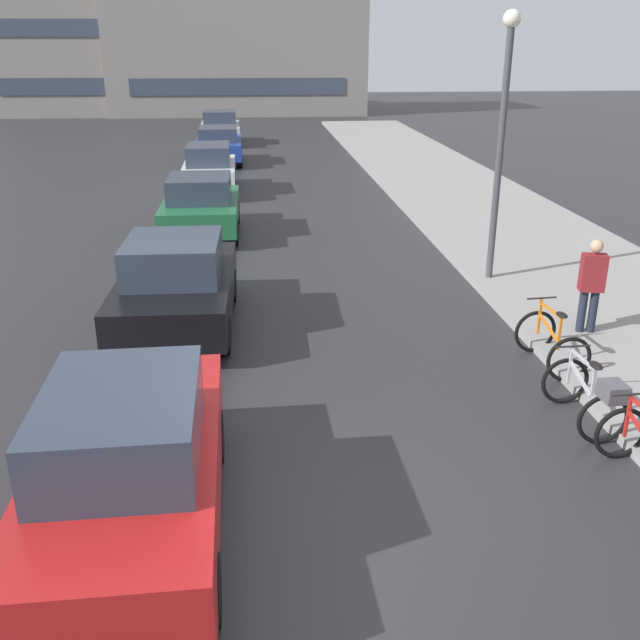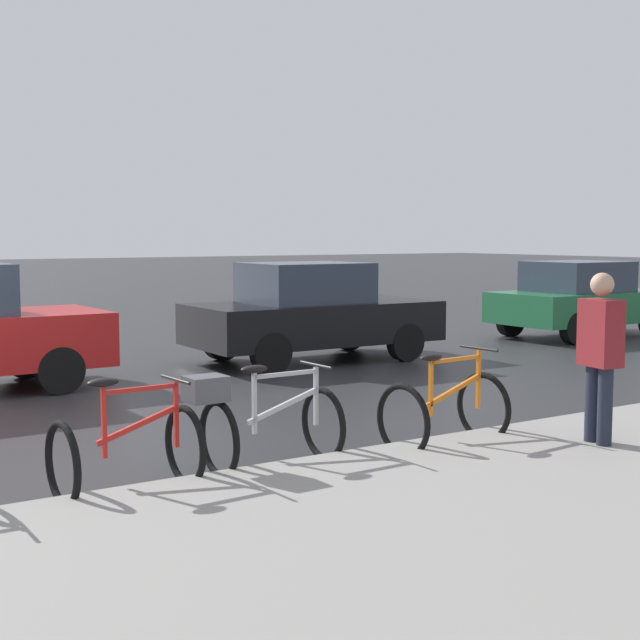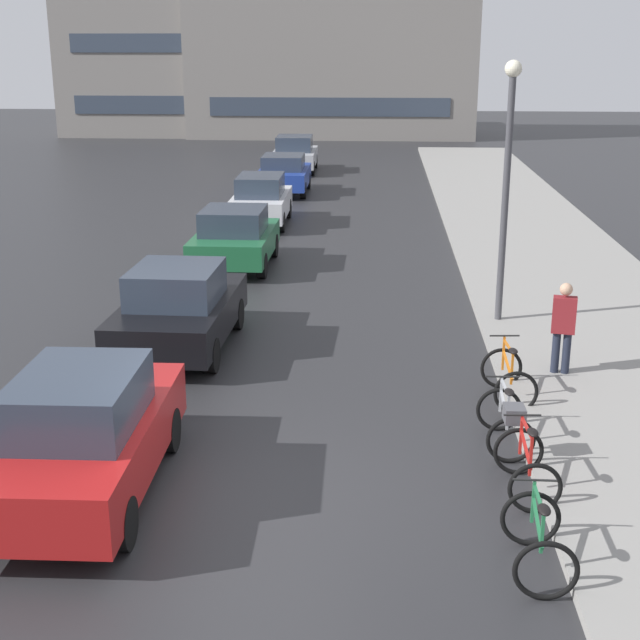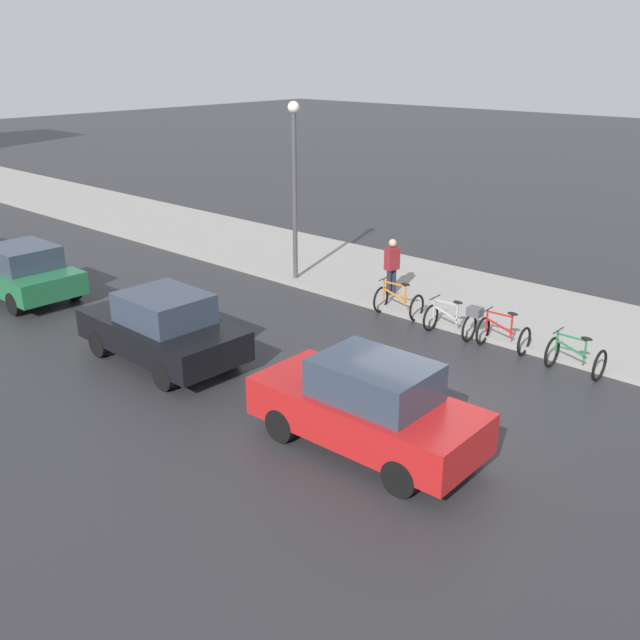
{
  "view_description": "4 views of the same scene",
  "coord_description": "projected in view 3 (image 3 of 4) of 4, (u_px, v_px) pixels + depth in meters",
  "views": [
    {
      "loc": [
        -0.94,
        -6.33,
        4.78
      ],
      "look_at": [
        0.02,
        3.73,
        0.83
      ],
      "focal_mm": 40.0,
      "sensor_mm": 36.0,
      "label": 1
    },
    {
      "loc": [
        10.2,
        -2.21,
        2.11
      ],
      "look_at": [
        0.19,
        4.31,
        0.97
      ],
      "focal_mm": 50.0,
      "sensor_mm": 36.0,
      "label": 2
    },
    {
      "loc": [
        1.45,
        -10.35,
        5.66
      ],
      "look_at": [
        0.53,
        3.61,
        1.31
      ],
      "focal_mm": 50.0,
      "sensor_mm": 36.0,
      "label": 3
    },
    {
      "loc": [
        -11.12,
        -6.91,
        6.68
      ],
      "look_at": [
        -0.27,
        2.83,
        1.17
      ],
      "focal_mm": 40.0,
      "sensor_mm": 36.0,
      "label": 4
    }
  ],
  "objects": [
    {
      "name": "car_green",
      "position": [
        235.0,
        238.0,
        23.36
      ],
      "size": [
        1.96,
        3.8,
        1.57
      ],
      "color": "#1E6038",
      "rests_on": "ground"
    },
    {
      "name": "building_facade_main",
      "position": [
        333.0,
        45.0,
        55.68
      ],
      "size": [
        17.62,
        7.18,
        11.17
      ],
      "color": "gray",
      "rests_on": "ground"
    },
    {
      "name": "car_white",
      "position": [
        261.0,
        200.0,
        28.81
      ],
      "size": [
        1.77,
        3.89,
        1.63
      ],
      "color": "silver",
      "rests_on": "ground"
    },
    {
      "name": "bicycle_third",
      "position": [
        507.0,
        420.0,
        12.79
      ],
      "size": [
        0.72,
        1.43,
        0.97
      ],
      "color": "black",
      "rests_on": "ground"
    },
    {
      "name": "building_facade_side",
      "position": [
        179.0,
        43.0,
        57.47
      ],
      "size": [
        14.09,
        8.46,
        11.35
      ],
      "color": "gray",
      "rests_on": "ground"
    },
    {
      "name": "pedestrian",
      "position": [
        563.0,
        326.0,
        15.37
      ],
      "size": [
        0.44,
        0.31,
        1.76
      ],
      "color": "#1E2333",
      "rests_on": "ground"
    },
    {
      "name": "car_red",
      "position": [
        85.0,
        435.0,
        11.45
      ],
      "size": [
        1.86,
        4.26,
        1.73
      ],
      "color": "#AD1919",
      "rests_on": "ground"
    },
    {
      "name": "bicycle_nearest",
      "position": [
        538.0,
        540.0,
        9.88
      ],
      "size": [
        0.72,
        1.15,
        0.91
      ],
      "color": "black",
      "rests_on": "ground"
    },
    {
      "name": "streetlamp",
      "position": [
        507.0,
        169.0,
        17.73
      ],
      "size": [
        0.34,
        0.34,
        5.36
      ],
      "color": "#424247",
      "rests_on": "ground"
    },
    {
      "name": "sidewalk_kerb",
      "position": [
        572.0,
        294.0,
        20.77
      ],
      "size": [
        4.8,
        60.0,
        0.14
      ],
      "primitive_type": "cube",
      "color": "gray",
      "rests_on": "ground"
    },
    {
      "name": "bicycle_second",
      "position": [
        527.0,
        466.0,
        11.62
      ],
      "size": [
        0.75,
        1.15,
        0.99
      ],
      "color": "black",
      "rests_on": "ground"
    },
    {
      "name": "car_blue",
      "position": [
        284.0,
        174.0,
        34.84
      ],
      "size": [
        1.95,
        3.91,
        1.52
      ],
      "color": "navy",
      "rests_on": "ground"
    },
    {
      "name": "car_silver",
      "position": [
        295.0,
        154.0,
        40.81
      ],
      "size": [
        2.01,
        4.14,
        1.63
      ],
      "color": "#B2B5BA",
      "rests_on": "ground"
    },
    {
      "name": "car_black",
      "position": [
        179.0,
        308.0,
        17.05
      ],
      "size": [
        2.02,
        4.19,
        1.65
      ],
      "color": "black",
      "rests_on": "ground"
    },
    {
      "name": "bicycle_farthest",
      "position": [
        508.0,
        378.0,
        14.65
      ],
      "size": [
        0.81,
        1.23,
        0.99
      ],
      "color": "black",
      "rests_on": "ground"
    },
    {
      "name": "ground_plane",
      "position": [
        262.0,
        496.0,
        11.64
      ],
      "size": [
        140.0,
        140.0,
        0.0
      ],
      "primitive_type": "plane",
      "color": "#28282B"
    }
  ]
}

